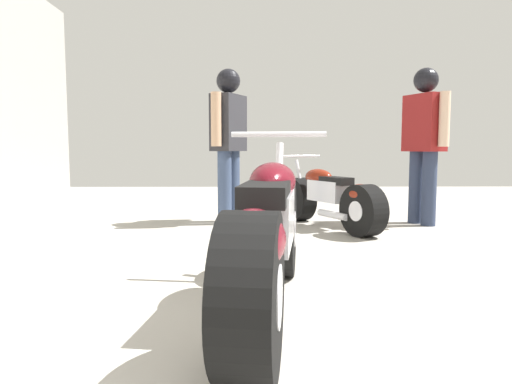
# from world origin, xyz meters

# --- Properties ---
(ground_plane) EXTENTS (14.81, 14.81, 0.00)m
(ground_plane) POSITION_xyz_m (0.00, 3.05, 0.00)
(ground_plane) COLOR #A8A399
(motorcycle_maroon_cruiser) EXTENTS (0.67, 2.14, 1.00)m
(motorcycle_maroon_cruiser) POSITION_xyz_m (-0.38, 2.20, 0.41)
(motorcycle_maroon_cruiser) COLOR black
(motorcycle_maroon_cruiser) RESTS_ON ground_plane
(motorcycle_black_naked) EXTENTS (0.96, 1.62, 0.81)m
(motorcycle_black_naked) POSITION_xyz_m (0.40, 4.89, 0.33)
(motorcycle_black_naked) COLOR black
(motorcycle_black_naked) RESTS_ON ground_plane
(mechanic_in_blue) EXTENTS (0.43, 0.69, 1.80)m
(mechanic_in_blue) POSITION_xyz_m (-0.73, 5.27, 1.08)
(mechanic_in_blue) COLOR #384766
(mechanic_in_blue) RESTS_ON ground_plane
(mechanic_with_helmet) EXTENTS (0.42, 0.69, 1.80)m
(mechanic_with_helmet) POSITION_xyz_m (1.53, 5.14, 1.08)
(mechanic_with_helmet) COLOR #2D3851
(mechanic_with_helmet) RESTS_ON ground_plane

